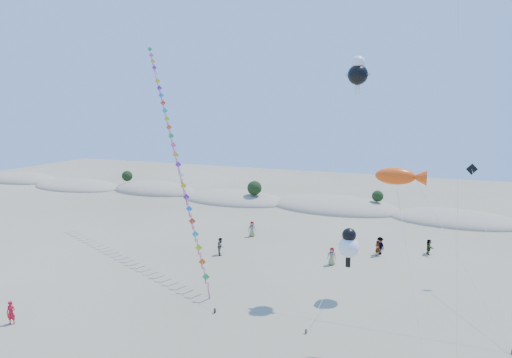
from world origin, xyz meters
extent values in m
ellipsoid|color=gray|center=(-64.00, 45.60, 0.00)|extent=(17.00, 9.35, 3.20)
ellipsoid|color=#1B3412|center=(-64.00, 45.60, 0.88)|extent=(13.60, 6.12, 0.68)
ellipsoid|color=gray|center=(-48.00, 44.20, 0.00)|extent=(18.00, 9.90, 2.80)
ellipsoid|color=#1B3412|center=(-48.00, 44.20, 0.77)|extent=(14.40, 6.48, 0.72)
ellipsoid|color=gray|center=(-32.00, 46.00, 0.00)|extent=(16.00, 8.80, 3.60)
ellipsoid|color=#1B3412|center=(-32.00, 46.00, 0.99)|extent=(12.80, 5.76, 0.64)
ellipsoid|color=gray|center=(-16.00, 44.60, 0.00)|extent=(17.60, 9.68, 3.00)
ellipsoid|color=#1B3412|center=(-16.00, 44.60, 0.83)|extent=(14.08, 6.34, 0.70)
ellipsoid|color=gray|center=(0.00, 45.30, 0.00)|extent=(19.00, 10.45, 3.40)
ellipsoid|color=#1B3412|center=(0.00, 45.30, 0.94)|extent=(15.20, 6.84, 0.76)
ellipsoid|color=gray|center=(16.00, 43.90, 0.00)|extent=(16.40, 9.02, 2.80)
ellipsoid|color=#1B3412|center=(16.00, 43.90, 0.77)|extent=(13.12, 5.90, 0.66)
sphere|color=black|center=(-38.00, 46.20, 2.36)|extent=(1.90, 1.90, 1.90)
sphere|color=black|center=(-12.00, 43.40, 2.48)|extent=(2.20, 2.20, 2.20)
sphere|color=black|center=(6.00, 45.40, 2.24)|extent=(1.60, 1.60, 1.60)
cube|color=#3F2D1E|center=(-1.44, 9.69, 0.17)|extent=(0.12, 0.12, 0.35)
cylinder|color=silver|center=(-11.04, 19.92, 10.88)|extent=(19.24, 20.49, 21.77)
cube|color=green|center=(-3.06, 11.42, 1.84)|extent=(1.14, 0.45, 1.20)
cube|color=#E35F8F|center=(-2.88, 11.47, 0.74)|extent=(0.19, 0.45, 1.55)
cube|color=#FA5815|center=(-3.79, 12.20, 2.67)|extent=(1.14, 0.45, 1.20)
cube|color=#E35F8F|center=(-3.61, 12.25, 1.57)|extent=(0.19, 0.45, 1.55)
cube|color=#A4D719|center=(-4.52, 12.98, 3.50)|extent=(1.14, 0.45, 1.20)
cube|color=#E35F8F|center=(-4.34, 13.03, 2.40)|extent=(0.19, 0.45, 1.55)
cube|color=#16A3AC|center=(-5.26, 13.76, 4.33)|extent=(1.14, 0.45, 1.20)
cube|color=#E35F8F|center=(-5.08, 13.81, 3.23)|extent=(0.19, 0.45, 1.55)
cube|color=red|center=(-5.99, 14.54, 5.16)|extent=(1.14, 0.45, 1.20)
cube|color=#E35F8F|center=(-5.81, 14.59, 4.06)|extent=(0.19, 0.45, 1.55)
cube|color=#1A7DDF|center=(-6.72, 15.32, 5.99)|extent=(1.14, 0.45, 1.20)
cube|color=#E35F8F|center=(-6.54, 15.37, 4.89)|extent=(0.19, 0.45, 1.55)
cube|color=#5A2490|center=(-7.46, 16.10, 6.82)|extent=(1.14, 0.45, 1.20)
cube|color=#E35F8F|center=(-7.28, 16.15, 5.72)|extent=(0.19, 0.45, 1.55)
cube|color=yellow|center=(-8.19, 16.88, 7.65)|extent=(1.14, 0.45, 1.20)
cube|color=#E35F8F|center=(-8.01, 16.93, 6.55)|extent=(0.19, 0.45, 1.55)
cube|color=silver|center=(-8.92, 17.66, 8.48)|extent=(1.14, 0.45, 1.20)
cube|color=#E35F8F|center=(-8.74, 17.71, 7.38)|extent=(0.19, 0.45, 1.55)
cube|color=purple|center=(-9.65, 18.44, 9.31)|extent=(1.14, 0.45, 1.20)
cube|color=#E35F8F|center=(-9.47, 18.49, 8.21)|extent=(0.19, 0.45, 1.55)
cube|color=gold|center=(-10.39, 19.22, 10.14)|extent=(1.14, 0.45, 1.20)
cube|color=#E35F8F|center=(-10.21, 19.27, 9.04)|extent=(0.19, 0.45, 1.55)
cube|color=#FF5093|center=(-11.12, 20.00, 10.97)|extent=(1.14, 0.45, 1.20)
cube|color=#E35F8F|center=(-10.94, 20.05, 9.87)|extent=(0.19, 0.45, 1.55)
cube|color=green|center=(-11.85, 20.78, 11.80)|extent=(1.14, 0.45, 1.20)
cube|color=#E35F8F|center=(-11.67, 20.83, 10.70)|extent=(0.19, 0.45, 1.55)
cube|color=#FA5815|center=(-12.58, 21.56, 12.63)|extent=(1.14, 0.45, 1.20)
cube|color=#E35F8F|center=(-12.40, 21.61, 11.53)|extent=(0.19, 0.45, 1.55)
cube|color=#A4D719|center=(-13.32, 22.34, 13.46)|extent=(1.14, 0.45, 1.20)
cube|color=#E35F8F|center=(-13.14, 22.39, 12.36)|extent=(0.19, 0.45, 1.55)
cube|color=#16A3AC|center=(-14.05, 23.12, 14.28)|extent=(1.14, 0.45, 1.20)
cube|color=#E35F8F|center=(-13.87, 23.17, 13.18)|extent=(0.19, 0.45, 1.55)
cube|color=red|center=(-14.78, 23.90, 15.11)|extent=(1.14, 0.45, 1.20)
cube|color=#E35F8F|center=(-14.60, 23.95, 14.01)|extent=(0.19, 0.45, 1.55)
cube|color=#1A7DDF|center=(-15.52, 24.68, 15.94)|extent=(1.14, 0.45, 1.20)
cube|color=#E35F8F|center=(-15.34, 24.73, 14.84)|extent=(0.19, 0.45, 1.55)
cube|color=#5A2490|center=(-16.25, 25.47, 16.77)|extent=(1.14, 0.45, 1.20)
cube|color=#E35F8F|center=(-16.07, 25.52, 15.67)|extent=(0.19, 0.45, 1.55)
cube|color=yellow|center=(-16.98, 26.25, 17.60)|extent=(1.14, 0.45, 1.20)
cube|color=#E35F8F|center=(-16.80, 26.30, 16.50)|extent=(0.19, 0.45, 1.55)
cube|color=silver|center=(-17.71, 27.03, 18.43)|extent=(1.14, 0.45, 1.20)
cube|color=#E35F8F|center=(-17.53, 27.08, 17.33)|extent=(0.19, 0.45, 1.55)
cube|color=purple|center=(-18.45, 27.81, 19.26)|extent=(1.14, 0.45, 1.20)
cube|color=#E35F8F|center=(-18.27, 27.86, 18.16)|extent=(0.19, 0.45, 1.55)
cube|color=gold|center=(-19.18, 28.59, 20.09)|extent=(1.14, 0.45, 1.20)
cube|color=#E35F8F|center=(-19.00, 28.64, 18.99)|extent=(0.19, 0.45, 1.55)
cube|color=#FF5093|center=(-19.91, 29.37, 20.92)|extent=(1.14, 0.45, 1.20)
cube|color=#E35F8F|center=(-19.73, 29.42, 19.82)|extent=(0.19, 0.45, 1.55)
cube|color=green|center=(-20.64, 30.15, 21.75)|extent=(1.14, 0.45, 1.20)
cube|color=#E35F8F|center=(-20.46, 30.20, 20.65)|extent=(0.19, 0.45, 1.55)
cylinder|color=silver|center=(11.72, 7.65, 5.27)|extent=(2.75, 6.57, 10.56)
ellipsoid|color=#FF4B0D|center=(10.36, 10.92, 10.54)|extent=(2.36, 1.04, 1.04)
cone|color=#FF4B0D|center=(11.68, 10.92, 10.54)|extent=(0.94, 0.94, 0.94)
cube|color=#3F2D1E|center=(5.42, 9.38, 0.15)|extent=(0.10, 0.10, 0.30)
cylinder|color=silver|center=(6.18, 12.61, 2.04)|extent=(1.55, 6.48, 4.11)
sphere|color=white|center=(6.95, 15.84, 4.09)|extent=(1.60, 1.60, 1.60)
sphere|color=black|center=(6.95, 15.84, 5.05)|extent=(1.07, 1.07, 1.07)
cube|color=black|center=(6.95, 15.84, 2.89)|extent=(0.35, 0.18, 0.80)
cube|color=#3F2D1E|center=(17.58, 11.75, 0.15)|extent=(0.10, 0.10, 0.30)
cylinder|color=silver|center=(12.16, 15.09, 8.57)|extent=(10.87, 6.72, 17.15)
sphere|color=black|center=(6.74, 18.44, 17.13)|extent=(1.55, 1.55, 1.55)
sphere|color=white|center=(6.74, 18.44, 18.06)|extent=(1.01, 1.01, 1.01)
cube|color=white|center=(6.74, 18.44, 15.96)|extent=(0.35, 0.18, 0.80)
cube|color=white|center=(6.04, 18.44, 17.13)|extent=(0.60, 0.15, 0.25)
cube|color=white|center=(7.44, 18.44, 17.13)|extent=(0.60, 0.15, 0.25)
cylinder|color=silver|center=(13.74, 10.26, 10.85)|extent=(1.03, 8.31, 21.70)
cylinder|color=silver|center=(16.67, 17.30, 4.78)|extent=(2.08, 12.50, 9.57)
cube|color=black|center=(15.65, 23.54, 9.55)|extent=(0.94, 0.28, 0.97)
imported|color=red|center=(-13.63, 3.12, 0.82)|extent=(0.70, 0.58, 1.64)
imported|color=slate|center=(-6.57, 20.93, 0.87)|extent=(0.98, 1.06, 1.75)
imported|color=slate|center=(4.38, 22.30, 0.85)|extent=(0.88, 0.63, 1.69)
imported|color=slate|center=(8.28, 27.03, 0.89)|extent=(1.27, 1.30, 1.79)
imported|color=slate|center=(12.84, 28.80, 0.79)|extent=(0.92, 1.53, 1.57)
imported|color=slate|center=(8.11, 26.41, 0.80)|extent=(0.70, 0.67, 1.61)
imported|color=slate|center=(-5.98, 27.79, 0.89)|extent=(1.02, 0.86, 1.77)
camera|label=1|loc=(12.03, -15.93, 14.67)|focal=30.00mm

